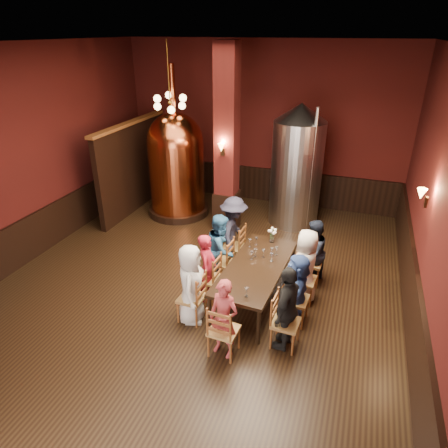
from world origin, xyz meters
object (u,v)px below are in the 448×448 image
(person_1, at_px, (207,268))
(person_2, at_px, (221,249))
(copper_kettle, at_px, (176,164))
(rose_vase, at_px, (272,233))
(steel_vessel, at_px, (297,166))
(dining_table, at_px, (256,268))
(person_0, at_px, (191,284))

(person_1, distance_m, person_2, 0.66)
(person_1, relative_size, copper_kettle, 0.35)
(person_2, relative_size, rose_vase, 4.64)
(person_2, bearing_deg, steel_vessel, -19.65)
(person_1, relative_size, rose_vase, 4.27)
(person_2, distance_m, rose_vase, 1.10)
(person_2, height_order, copper_kettle, copper_kettle)
(rose_vase, bearing_deg, dining_table, -93.37)
(copper_kettle, xyz_separation_m, steel_vessel, (3.16, 0.48, 0.12))
(copper_kettle, distance_m, rose_vase, 3.88)
(person_1, bearing_deg, steel_vessel, -21.55)
(person_1, relative_size, steel_vessel, 0.44)
(person_0, xyz_separation_m, rose_vase, (0.97, 1.95, 0.22))
(rose_vase, bearing_deg, copper_kettle, 145.54)
(person_1, bearing_deg, person_2, -11.94)
(person_0, relative_size, steel_vessel, 0.48)
(person_0, relative_size, copper_kettle, 0.38)
(person_2, xyz_separation_m, rose_vase, (0.89, 0.62, 0.21))
(dining_table, distance_m, copper_kettle, 4.51)
(person_0, xyz_separation_m, person_1, (0.04, 0.67, -0.06))
(dining_table, xyz_separation_m, person_1, (-0.87, -0.28, -0.00))
(person_2, bearing_deg, dining_table, -119.39)
(person_0, bearing_deg, dining_table, -57.65)
(person_2, height_order, steel_vessel, steel_vessel)
(person_0, height_order, steel_vessel, steel_vessel)
(steel_vessel, height_order, rose_vase, steel_vessel)
(copper_kettle, bearing_deg, rose_vase, -34.46)
(person_0, distance_m, person_1, 0.67)
(person_0, bearing_deg, rose_vase, -40.30)
(rose_vase, bearing_deg, person_1, -125.97)
(dining_table, distance_m, person_2, 0.91)
(person_0, distance_m, steel_vessel, 4.77)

